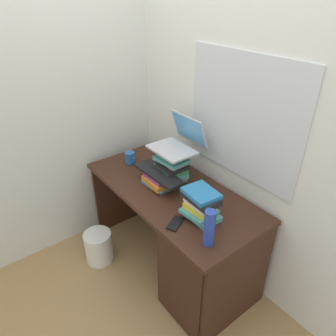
{
  "coord_description": "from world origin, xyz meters",
  "views": [
    {
      "loc": [
        1.47,
        -1.16,
        2.01
      ],
      "look_at": [
        -0.01,
        -0.02,
        0.91
      ],
      "focal_mm": 33.49,
      "sensor_mm": 36.0,
      "label": 1
    }
  ],
  "objects_px": {
    "wastebasket": "(99,247)",
    "mug": "(130,158)",
    "book_stack_keyboard_riser": "(158,180)",
    "cell_phone": "(175,223)",
    "computer_mouse": "(195,200)",
    "keyboard": "(159,174)",
    "laptop": "(179,141)",
    "desk": "(199,252)",
    "book_stack_tall": "(171,166)",
    "water_bottle": "(209,228)",
    "book_stack_side": "(201,204)"
  },
  "relations": [
    {
      "from": "wastebasket",
      "to": "mug",
      "type": "bearing_deg",
      "value": 106.43
    },
    {
      "from": "book_stack_keyboard_riser",
      "to": "cell_phone",
      "type": "height_order",
      "value": "book_stack_keyboard_riser"
    },
    {
      "from": "computer_mouse",
      "to": "cell_phone",
      "type": "bearing_deg",
      "value": -69.32
    },
    {
      "from": "book_stack_keyboard_riser",
      "to": "keyboard",
      "type": "distance_m",
      "value": 0.06
    },
    {
      "from": "mug",
      "to": "laptop",
      "type": "bearing_deg",
      "value": 23.15
    },
    {
      "from": "book_stack_keyboard_riser",
      "to": "computer_mouse",
      "type": "relative_size",
      "value": 2.25
    },
    {
      "from": "desk",
      "to": "laptop",
      "type": "distance_m",
      "value": 0.8
    },
    {
      "from": "laptop",
      "to": "wastebasket",
      "type": "height_order",
      "value": "laptop"
    },
    {
      "from": "book_stack_tall",
      "to": "keyboard",
      "type": "bearing_deg",
      "value": -85.36
    },
    {
      "from": "book_stack_tall",
      "to": "cell_phone",
      "type": "bearing_deg",
      "value": -35.02
    },
    {
      "from": "water_bottle",
      "to": "cell_phone",
      "type": "relative_size",
      "value": 1.7
    },
    {
      "from": "book_stack_keyboard_riser",
      "to": "mug",
      "type": "distance_m",
      "value": 0.41
    },
    {
      "from": "desk",
      "to": "book_stack_tall",
      "type": "bearing_deg",
      "value": 167.34
    },
    {
      "from": "computer_mouse",
      "to": "cell_phone",
      "type": "relative_size",
      "value": 0.76
    },
    {
      "from": "wastebasket",
      "to": "book_stack_tall",
      "type": "bearing_deg",
      "value": 62.03
    },
    {
      "from": "desk",
      "to": "book_stack_keyboard_riser",
      "type": "xyz_separation_m",
      "value": [
        -0.45,
        -0.02,
        0.37
      ]
    },
    {
      "from": "book_stack_tall",
      "to": "book_stack_keyboard_riser",
      "type": "xyz_separation_m",
      "value": [
        0.0,
        -0.12,
        -0.08
      ]
    },
    {
      "from": "mug",
      "to": "wastebasket",
      "type": "distance_m",
      "value": 0.78
    },
    {
      "from": "laptop",
      "to": "keyboard",
      "type": "xyz_separation_m",
      "value": [
        0.01,
        -0.19,
        -0.21
      ]
    },
    {
      "from": "cell_phone",
      "to": "book_stack_tall",
      "type": "bearing_deg",
      "value": 118.91
    },
    {
      "from": "laptop",
      "to": "mug",
      "type": "height_order",
      "value": "laptop"
    },
    {
      "from": "computer_mouse",
      "to": "desk",
      "type": "bearing_deg",
      "value": -22.86
    },
    {
      "from": "desk",
      "to": "keyboard",
      "type": "height_order",
      "value": "keyboard"
    },
    {
      "from": "book_stack_keyboard_riser",
      "to": "book_stack_side",
      "type": "bearing_deg",
      "value": -0.7
    },
    {
      "from": "wastebasket",
      "to": "water_bottle",
      "type": "bearing_deg",
      "value": 16.81
    },
    {
      "from": "computer_mouse",
      "to": "book_stack_tall",
      "type": "bearing_deg",
      "value": 171.64
    },
    {
      "from": "mug",
      "to": "keyboard",
      "type": "bearing_deg",
      "value": -1.69
    },
    {
      "from": "laptop",
      "to": "computer_mouse",
      "type": "height_order",
      "value": "laptop"
    },
    {
      "from": "cell_phone",
      "to": "mug",
      "type": "bearing_deg",
      "value": 141.35
    },
    {
      "from": "book_stack_keyboard_riser",
      "to": "wastebasket",
      "type": "bearing_deg",
      "value": -124.69
    },
    {
      "from": "wastebasket",
      "to": "computer_mouse",
      "type": "bearing_deg",
      "value": 38.65
    },
    {
      "from": "book_stack_keyboard_riser",
      "to": "cell_phone",
      "type": "distance_m",
      "value": 0.45
    },
    {
      "from": "book_stack_side",
      "to": "water_bottle",
      "type": "distance_m",
      "value": 0.24
    },
    {
      "from": "desk",
      "to": "computer_mouse",
      "type": "relative_size",
      "value": 13.5
    },
    {
      "from": "keyboard",
      "to": "computer_mouse",
      "type": "relative_size",
      "value": 4.04
    },
    {
      "from": "desk",
      "to": "cell_phone",
      "type": "xyz_separation_m",
      "value": [
        -0.04,
        -0.19,
        0.34
      ]
    },
    {
      "from": "mug",
      "to": "book_stack_tall",
      "type": "bearing_deg",
      "value": 14.73
    },
    {
      "from": "keyboard",
      "to": "water_bottle",
      "type": "bearing_deg",
      "value": -12.31
    },
    {
      "from": "desk",
      "to": "mug",
      "type": "xyz_separation_m",
      "value": [
        -0.86,
        -0.01,
        0.38
      ]
    },
    {
      "from": "book_stack_tall",
      "to": "cell_phone",
      "type": "relative_size",
      "value": 1.89
    },
    {
      "from": "laptop",
      "to": "computer_mouse",
      "type": "distance_m",
      "value": 0.45
    },
    {
      "from": "water_bottle",
      "to": "computer_mouse",
      "type": "bearing_deg",
      "value": 149.14
    },
    {
      "from": "computer_mouse",
      "to": "wastebasket",
      "type": "xyz_separation_m",
      "value": [
        -0.61,
        -0.49,
        -0.61
      ]
    },
    {
      "from": "keyboard",
      "to": "wastebasket",
      "type": "height_order",
      "value": "keyboard"
    },
    {
      "from": "book_stack_tall",
      "to": "book_stack_side",
      "type": "distance_m",
      "value": 0.47
    },
    {
      "from": "book_stack_side",
      "to": "water_bottle",
      "type": "relative_size",
      "value": 1.04
    },
    {
      "from": "desk",
      "to": "computer_mouse",
      "type": "distance_m",
      "value": 0.38
    },
    {
      "from": "desk",
      "to": "book_stack_tall",
      "type": "height_order",
      "value": "book_stack_tall"
    },
    {
      "from": "wastebasket",
      "to": "book_stack_keyboard_riser",
      "type": "bearing_deg",
      "value": 55.31
    },
    {
      "from": "mug",
      "to": "desk",
      "type": "bearing_deg",
      "value": 0.4
    }
  ]
}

